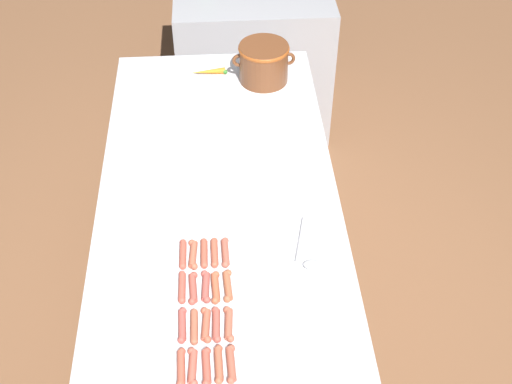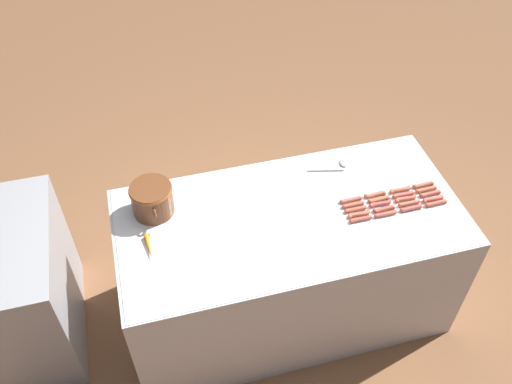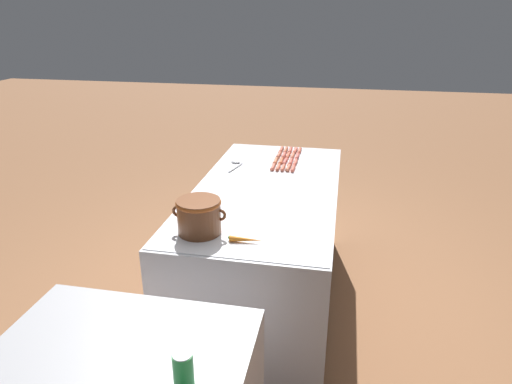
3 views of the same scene
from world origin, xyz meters
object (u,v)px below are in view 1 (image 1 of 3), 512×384
hot_dog_14 (216,287)px  hot_dog_11 (204,253)px  hot_dog_1 (182,325)px  hot_dog_10 (206,287)px  bean_pot (264,61)px  carrot (209,72)px  hot_dog_9 (206,325)px  hot_dog_16 (231,364)px  hot_dog_19 (225,252)px  hot_dog_6 (193,288)px  hot_dog_15 (214,253)px  hot_dog_8 (206,367)px  serving_spoon (309,256)px  hot_dog_5 (194,327)px  hot_dog_2 (182,287)px  hot_dog_12 (219,364)px  hot_dog_13 (216,324)px  hot_dog_3 (183,254)px  back_cabinet (252,51)px  hot_dog_7 (193,254)px  hot_dog_0 (181,367)px  hot_dog_17 (229,324)px  hot_dog_4 (193,367)px  hot_dog_18 (228,286)px

hot_dog_14 → hot_dog_11: bearing=103.4°
hot_dog_1 → hot_dog_10: size_ratio=1.00×
bean_pot → carrot: bearing=166.6°
hot_dog_1 → hot_dog_9: (0.08, -0.00, 0.00)m
hot_dog_16 → hot_dog_19: (-0.00, 0.46, 0.00)m
hot_dog_6 → hot_dog_15: size_ratio=1.00×
hot_dog_1 → hot_dog_16: bearing=-45.3°
hot_dog_8 → carrot: (0.03, 1.62, 0.00)m
hot_dog_10 → serving_spoon: 0.39m
hot_dog_5 → hot_dog_10: bearing=76.4°
hot_dog_6 → carrot: (0.07, 1.32, 0.00)m
hot_dog_2 → hot_dog_12: bearing=-69.2°
hot_dog_13 → bean_pot: (0.26, 1.41, 0.09)m
hot_dog_3 → hot_dog_11: 0.08m
serving_spoon → carrot: carrot is taller
hot_dog_12 → hot_dog_5: bearing=117.6°
hot_dog_12 → hot_dog_19: bearing=85.6°
back_cabinet → hot_dog_7: size_ratio=6.73×
hot_dog_8 → hot_dog_11: bearing=90.4°
hot_dog_0 → hot_dog_17: size_ratio=1.00×
hot_dog_0 → hot_dog_9: size_ratio=1.00×
hot_dog_2 → hot_dog_6: size_ratio=1.00×
serving_spoon → hot_dog_5: bearing=-145.6°
back_cabinet → hot_dog_10: hot_dog_10 is taller
hot_dog_2 → hot_dog_16: same height
hot_dog_4 → carrot: carrot is taller
hot_dog_2 → back_cabinet: bearing=80.5°
hot_dog_10 → carrot: carrot is taller
hot_dog_4 → hot_dog_7: bearing=90.0°
hot_dog_9 → serving_spoon: 0.46m
hot_dog_5 → serving_spoon: size_ratio=0.51×
hot_dog_1 → hot_dog_19: size_ratio=1.00×
hot_dog_7 → hot_dog_11: size_ratio=1.00×
hot_dog_12 → hot_dog_14: bearing=90.6°
hot_dog_6 → hot_dog_9: 0.16m
hot_dog_5 → hot_dog_12: (0.08, -0.14, 0.00)m
hot_dog_1 → hot_dog_11: size_ratio=1.00×
hot_dog_1 → serving_spoon: bearing=31.3°
hot_dog_7 → hot_dog_2: bearing=-104.4°
back_cabinet → hot_dog_8: hot_dog_8 is taller
hot_dog_7 → hot_dog_19: 0.11m
hot_dog_3 → hot_dog_5: (0.04, -0.31, 0.00)m
hot_dog_3 → hot_dog_19: bearing=-0.6°
hot_dog_6 → hot_dog_19: (0.11, 0.15, 0.00)m
hot_dog_12 → hot_dog_14: size_ratio=1.00×
carrot → hot_dog_2: bearing=-94.8°
hot_dog_8 → hot_dog_7: bearing=95.2°
hot_dog_2 → hot_dog_4: bearing=-83.3°
hot_dog_1 → hot_dog_7: bearing=83.5°
hot_dog_13 → hot_dog_18: (0.04, 0.16, 0.00)m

